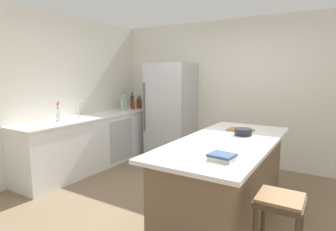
{
  "coord_description": "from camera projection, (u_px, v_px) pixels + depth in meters",
  "views": [
    {
      "loc": [
        1.52,
        -2.74,
        1.65
      ],
      "look_at": [
        -0.68,
        0.88,
        1.0
      ],
      "focal_mm": 29.79,
      "sensor_mm": 36.0,
      "label": 1
    }
  ],
  "objects": [
    {
      "name": "ground_plane",
      "position": [
        179.0,
        211.0,
        3.35
      ],
      "size": [
        7.2,
        7.2,
        0.0
      ],
      "primitive_type": "plane",
      "color": "#7A664C"
    },
    {
      "name": "wall_rear",
      "position": [
        239.0,
        92.0,
        5.05
      ],
      "size": [
        6.0,
        0.1,
        2.6
      ],
      "primitive_type": "cube",
      "color": "silver",
      "rests_on": "ground_plane"
    },
    {
      "name": "wall_left",
      "position": [
        44.0,
        95.0,
        4.41
      ],
      "size": [
        0.1,
        6.0,
        2.6
      ],
      "primitive_type": "cube",
      "color": "silver",
      "rests_on": "ground_plane"
    },
    {
      "name": "counter_run_left",
      "position": [
        95.0,
        141.0,
        4.94
      ],
      "size": [
        0.65,
        2.85,
        0.91
      ],
      "color": "white",
      "rests_on": "ground_plane"
    },
    {
      "name": "kitchen_island",
      "position": [
        226.0,
        179.0,
        3.14
      ],
      "size": [
        0.97,
        2.22,
        0.91
      ],
      "color": "#7A6047",
      "rests_on": "ground_plane"
    },
    {
      "name": "refrigerator",
      "position": [
        171.0,
        111.0,
        5.4
      ],
      "size": [
        0.83,
        0.72,
        1.84
      ],
      "color": "#B7BABF",
      "rests_on": "ground_plane"
    },
    {
      "name": "bar_stool",
      "position": [
        280.0,
        211.0,
        2.21
      ],
      "size": [
        0.36,
        0.36,
        0.69
      ],
      "color": "#473828",
      "rests_on": "ground_plane"
    },
    {
      "name": "sink_faucet",
      "position": [
        79.0,
        108.0,
        4.63
      ],
      "size": [
        0.15,
        0.05,
        0.3
      ],
      "color": "silver",
      "rests_on": "counter_run_left"
    },
    {
      "name": "flower_vase",
      "position": [
        58.0,
        115.0,
        4.29
      ],
      "size": [
        0.08,
        0.08,
        0.31
      ],
      "color": "silver",
      "rests_on": "counter_run_left"
    },
    {
      "name": "whiskey_bottle",
      "position": [
        138.0,
        103.0,
        5.98
      ],
      "size": [
        0.07,
        0.07,
        0.26
      ],
      "color": "brown",
      "rests_on": "counter_run_left"
    },
    {
      "name": "syrup_bottle",
      "position": [
        140.0,
        104.0,
        5.84
      ],
      "size": [
        0.07,
        0.07,
        0.26
      ],
      "color": "#5B3319",
      "rests_on": "counter_run_left"
    },
    {
      "name": "wine_bottle",
      "position": [
        132.0,
        102.0,
        5.82
      ],
      "size": [
        0.07,
        0.07,
        0.34
      ],
      "color": "#19381E",
      "rests_on": "counter_run_left"
    },
    {
      "name": "hot_sauce_bottle",
      "position": [
        133.0,
        105.0,
        5.68
      ],
      "size": [
        0.05,
        0.05,
        0.25
      ],
      "color": "red",
      "rests_on": "counter_run_left"
    },
    {
      "name": "soda_bottle",
      "position": [
        125.0,
        103.0,
        5.66
      ],
      "size": [
        0.07,
        0.07,
        0.34
      ],
      "color": "silver",
      "rests_on": "counter_run_left"
    },
    {
      "name": "vinegar_bottle",
      "position": [
        122.0,
        104.0,
        5.59
      ],
      "size": [
        0.05,
        0.05,
        0.33
      ],
      "color": "#994C23",
      "rests_on": "counter_run_left"
    },
    {
      "name": "gin_bottle",
      "position": [
        122.0,
        104.0,
        5.46
      ],
      "size": [
        0.07,
        0.07,
        0.35
      ],
      "color": "#8CB79E",
      "rests_on": "counter_run_left"
    },
    {
      "name": "cookbook_stack",
      "position": [
        222.0,
        157.0,
        2.38
      ],
      "size": [
        0.23,
        0.2,
        0.05
      ],
      "color": "silver",
      "rests_on": "kitchen_island"
    },
    {
      "name": "mixing_bowl",
      "position": [
        243.0,
        132.0,
        3.32
      ],
      "size": [
        0.21,
        0.21,
        0.08
      ],
      "color": "black",
      "rests_on": "kitchen_island"
    },
    {
      "name": "cutting_board",
      "position": [
        240.0,
        130.0,
        3.59
      ],
      "size": [
        0.32,
        0.23,
        0.02
      ],
      "color": "#9E7042",
      "rests_on": "kitchen_island"
    }
  ]
}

